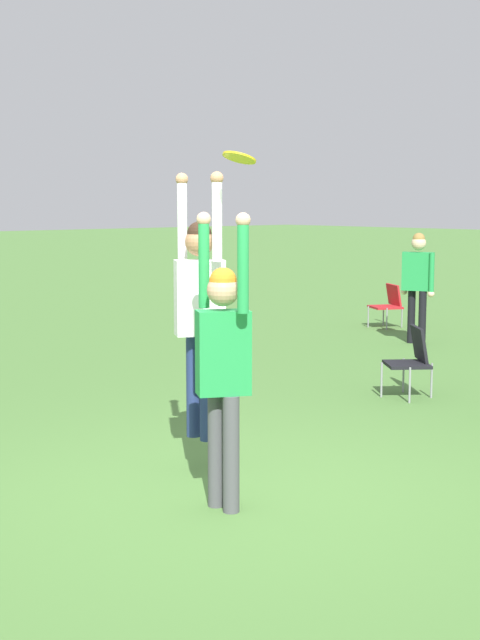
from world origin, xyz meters
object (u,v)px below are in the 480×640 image
(camping_chair_2, at_px, (412,356))
(person_spectator_near, at_px, (418,277))
(frisbee, at_px, (239,158))
(camping_chair_4, at_px, (389,303))
(person_defending, at_px, (223,354))
(person_jumping, at_px, (200,299))

(camping_chair_2, bearing_deg, person_spectator_near, -15.79)
(frisbee, height_order, camping_chair_4, frisbee)
(person_defending, height_order, frisbee, frisbee)
(frisbee, bearing_deg, person_spectator_near, 117.13)
(camping_chair_4, xyz_separation_m, person_spectator_near, (1.51, -1.17, 0.62))
(camping_chair_4, bearing_deg, person_spectator_near, 169.30)
(person_jumping, bearing_deg, person_spectator_near, 52.71)
(person_defending, bearing_deg, camping_chair_4, -118.59)
(person_defending, bearing_deg, person_jumping, -90.00)
(camping_chair_2, distance_m, person_spectator_near, 4.00)
(camping_chair_4, height_order, person_spectator_near, person_spectator_near)
(person_jumping, bearing_deg, frisbee, -68.88)
(person_jumping, relative_size, person_spectator_near, 1.25)
(person_defending, distance_m, camping_chair_2, 4.39)
(person_jumping, xyz_separation_m, frisbee, (0.58, -0.08, 1.11))
(frisbee, xyz_separation_m, camping_chair_2, (-1.18, 3.70, -2.08))
(frisbee, relative_size, person_spectator_near, 0.15)
(person_jumping, xyz_separation_m, person_spectator_near, (-2.95, 6.80, -0.38))
(person_jumping, relative_size, person_defending, 1.02)
(person_jumping, relative_size, camping_chair_4, 2.86)
(person_jumping, xyz_separation_m, camping_chair_2, (-0.60, 3.62, -0.97))
(frisbee, distance_m, person_spectator_near, 7.87)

